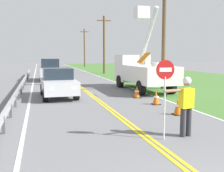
{
  "coord_description": "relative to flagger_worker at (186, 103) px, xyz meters",
  "views": [
    {
      "loc": [
        -3.06,
        -2.79,
        2.47
      ],
      "look_at": [
        -0.18,
        7.95,
        1.2
      ],
      "focal_mm": 43.72,
      "sensor_mm": 36.0,
      "label": 1
    }
  ],
  "objects": [
    {
      "name": "utility_bucket_truck",
      "position": [
        2.74,
        10.84,
        0.38
      ],
      "size": [
        2.67,
        6.84,
        5.77
      ],
      "color": "white",
      "rests_on": "ground"
    },
    {
      "name": "oncoming_suv_second",
      "position": [
        -3.19,
        19.78,
        0.01
      ],
      "size": [
        2.03,
        4.66,
        2.1
      ],
      "color": "silver",
      "rests_on": "ground"
    },
    {
      "name": "utility_pole_far",
      "position": [
        4.9,
        48.71,
        3.01
      ],
      "size": [
        1.8,
        0.28,
        7.74
      ],
      "color": "brown",
      "rests_on": "ground"
    },
    {
      "name": "centerline_yellow_right",
      "position": [
        -1.1,
        15.56,
        -1.04
      ],
      "size": [
        0.11,
        110.0,
        0.01
      ],
      "primitive_type": "cube",
      "color": "yellow",
      "rests_on": "ground"
    },
    {
      "name": "utility_pole_mid",
      "position": [
        4.12,
        27.97,
        2.89
      ],
      "size": [
        1.8,
        0.28,
        7.51
      ],
      "color": "brown",
      "rests_on": "ground"
    },
    {
      "name": "edge_line_right",
      "position": [
        2.41,
        15.56,
        -1.04
      ],
      "size": [
        0.12,
        110.0,
        0.01
      ],
      "primitive_type": "cube",
      "color": "silver",
      "rests_on": "ground"
    },
    {
      "name": "edge_line_left",
      "position": [
        -4.79,
        15.56,
        -1.04
      ],
      "size": [
        0.12,
        110.0,
        0.01
      ],
      "primitive_type": "cube",
      "color": "silver",
      "rests_on": "ground"
    },
    {
      "name": "grass_verge_right",
      "position": [
        10.41,
        15.56,
        -1.04
      ],
      "size": [
        16.0,
        110.0,
        0.01
      ],
      "primitive_type": "cube",
      "color": "#477533",
      "rests_on": "ground"
    },
    {
      "name": "traffic_cone_mid",
      "position": [
        1.37,
        5.19,
        -0.71
      ],
      "size": [
        0.4,
        0.4,
        0.7
      ],
      "color": "orange",
      "rests_on": "ground"
    },
    {
      "name": "traffic_cone_lead",
      "position": [
        1.26,
        2.78,
        -0.71
      ],
      "size": [
        0.4,
        0.4,
        0.7
      ],
      "color": "orange",
      "rests_on": "ground"
    },
    {
      "name": "guardrail_left_shoulder",
      "position": [
        -5.39,
        12.0,
        -0.53
      ],
      "size": [
        0.1,
        32.0,
        0.71
      ],
      "color": "#9EA0A3",
      "rests_on": "ground"
    },
    {
      "name": "oncoming_sedan_nearest",
      "position": [
        -3.19,
        8.83,
        -0.21
      ],
      "size": [
        2.04,
        4.17,
        1.7
      ],
      "color": "silver",
      "rests_on": "ground"
    },
    {
      "name": "traffic_cone_tail",
      "position": [
        1.19,
        7.48,
        -0.71
      ],
      "size": [
        0.4,
        0.4,
        0.7
      ],
      "color": "orange",
      "rests_on": "ground"
    },
    {
      "name": "stop_sign_paddle",
      "position": [
        -0.76,
        -0.11,
        0.66
      ],
      "size": [
        0.56,
        0.04,
        2.33
      ],
      "color": "silver",
      "rests_on": "ground"
    },
    {
      "name": "centerline_yellow_left",
      "position": [
        -1.28,
        15.56,
        -1.04
      ],
      "size": [
        0.11,
        110.0,
        0.01
      ],
      "primitive_type": "cube",
      "color": "yellow",
      "rests_on": "ground"
    },
    {
      "name": "flagger_worker",
      "position": [
        0.0,
        0.0,
        0.0
      ],
      "size": [
        1.08,
        0.31,
        1.83
      ],
      "color": "#2D2D33",
      "rests_on": "ground"
    },
    {
      "name": "utility_pole_near",
      "position": [
        4.48,
        10.95,
        3.54
      ],
      "size": [
        1.8,
        0.28,
        8.8
      ],
      "color": "brown",
      "rests_on": "ground"
    }
  ]
}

